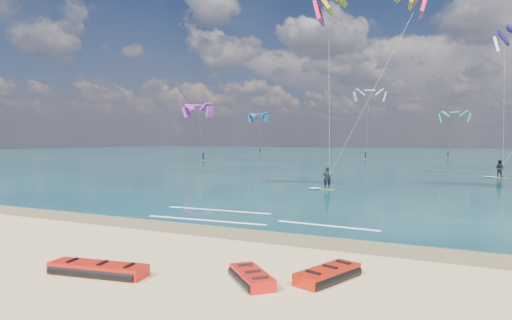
{
  "coord_description": "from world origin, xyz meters",
  "views": [
    {
      "loc": [
        12.04,
        -14.45,
        4.14
      ],
      "look_at": [
        1.09,
        8.0,
        3.0
      ],
      "focal_mm": 32.0,
      "sensor_mm": 36.0,
      "label": 1
    }
  ],
  "objects_px": {
    "packed_kite_mid": "(252,283)",
    "kitesurfer_main": "(348,82)",
    "packed_kite_left": "(98,275)",
    "packed_kite_right": "(328,280)"
  },
  "relations": [
    {
      "from": "packed_kite_left",
      "to": "kitesurfer_main",
      "type": "bearing_deg",
      "value": 76.89
    },
    {
      "from": "packed_kite_mid",
      "to": "kitesurfer_main",
      "type": "relative_size",
      "value": 0.14
    },
    {
      "from": "packed_kite_mid",
      "to": "packed_kite_right",
      "type": "bearing_deg",
      "value": 76.56
    },
    {
      "from": "packed_kite_left",
      "to": "kitesurfer_main",
      "type": "distance_m",
      "value": 25.01
    },
    {
      "from": "packed_kite_right",
      "to": "packed_kite_mid",
      "type": "bearing_deg",
      "value": 140.55
    },
    {
      "from": "packed_kite_mid",
      "to": "kitesurfer_main",
      "type": "distance_m",
      "value": 23.86
    },
    {
      "from": "packed_kite_mid",
      "to": "packed_kite_right",
      "type": "xyz_separation_m",
      "value": [
        1.91,
        1.18,
        0.0
      ]
    },
    {
      "from": "packed_kite_mid",
      "to": "packed_kite_right",
      "type": "height_order",
      "value": "packed_kite_right"
    },
    {
      "from": "kitesurfer_main",
      "to": "packed_kite_right",
      "type": "bearing_deg",
      "value": -77.4
    },
    {
      "from": "packed_kite_right",
      "to": "kitesurfer_main",
      "type": "bearing_deg",
      "value": 31.99
    }
  ]
}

